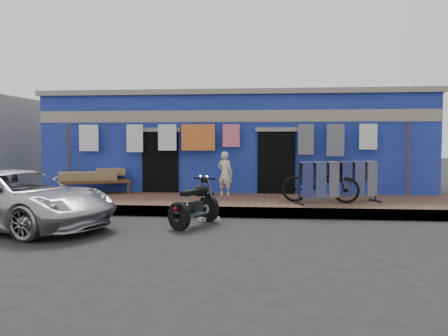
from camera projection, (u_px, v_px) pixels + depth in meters
ground at (214, 229)px, 9.77m from camera, size 80.00×80.00×0.00m
sidewalk at (228, 204)px, 12.74m from camera, size 28.00×3.00×0.25m
curb at (222, 212)px, 11.30m from camera, size 28.00×0.10×0.25m
building at (239, 144)px, 16.60m from camera, size 12.20×5.20×3.36m
clothesline at (223, 141)px, 13.91m from camera, size 10.06×0.06×2.10m
car at (15, 198)px, 9.85m from camera, size 4.89×3.35×1.26m
seated_person at (225, 174)px, 13.45m from camera, size 0.54×0.46×1.27m
bicycle at (320, 178)px, 12.00m from camera, size 2.00×0.91×1.25m
motorcycle at (194, 202)px, 10.16m from camera, size 1.59×1.92×1.01m
charpoy at (96, 182)px, 14.05m from camera, size 2.80×2.51×0.70m
jeans_rack at (338, 182)px, 11.95m from camera, size 2.56×1.97×1.08m
litter_a at (204, 219)px, 10.75m from camera, size 0.26×0.26×0.09m
litter_b at (216, 219)px, 10.85m from camera, size 0.19×0.19×0.08m
litter_c at (184, 222)px, 10.44m from camera, size 0.20×0.22×0.07m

